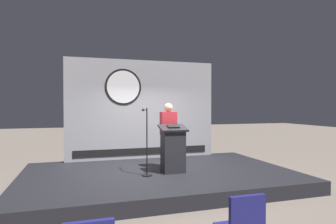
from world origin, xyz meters
name	(u,v)px	position (x,y,z in m)	size (l,w,h in m)	color
ground_plane	(159,183)	(0.00, 0.00, 0.00)	(40.00, 40.00, 0.00)	#6B6056
stage_platform	(159,177)	(0.00, 0.00, 0.15)	(6.40, 4.00, 0.30)	black
banner_display	(142,109)	(-0.02, 1.85, 1.79)	(4.52, 0.12, 2.97)	#9E9EA3
podium	(173,149)	(0.29, -0.21, 0.86)	(0.64, 0.50, 1.14)	#26262B
speaker_person	(168,135)	(0.32, 0.27, 1.15)	(0.40, 0.26, 1.66)	black
microphone_stand	(146,151)	(-0.38, -0.30, 0.85)	(0.24, 0.56, 1.54)	black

